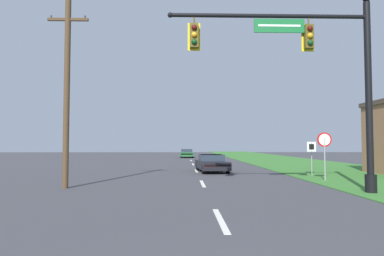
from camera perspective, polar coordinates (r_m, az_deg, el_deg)
grass_verge_right at (r=34.73m, az=17.85°, el=-5.73°), size 10.00×110.00×0.04m
road_center_line at (r=24.83m, az=0.71°, el=-7.15°), size 0.16×34.80×0.01m
signal_mast at (r=14.60m, az=20.69°, el=8.53°), size 8.19×0.47×7.86m
car_ahead at (r=24.14m, az=3.28°, el=-5.85°), size 2.18×4.82×1.19m
far_car at (r=49.65m, az=-0.89°, el=-4.24°), size 1.82×4.63×1.19m
stop_sign at (r=19.17m, az=21.21°, el=-2.72°), size 0.76×0.07×2.50m
route_sign_post at (r=22.19m, az=19.29°, el=-3.59°), size 0.55×0.06×2.03m
utility_pole_near at (r=16.18m, az=-20.14°, el=6.06°), size 1.80×0.26×8.39m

